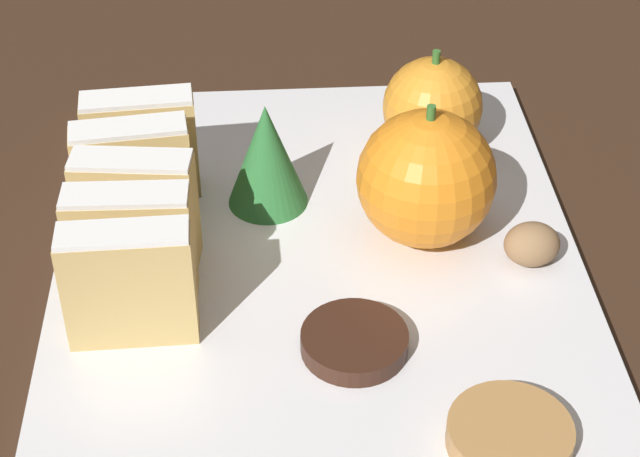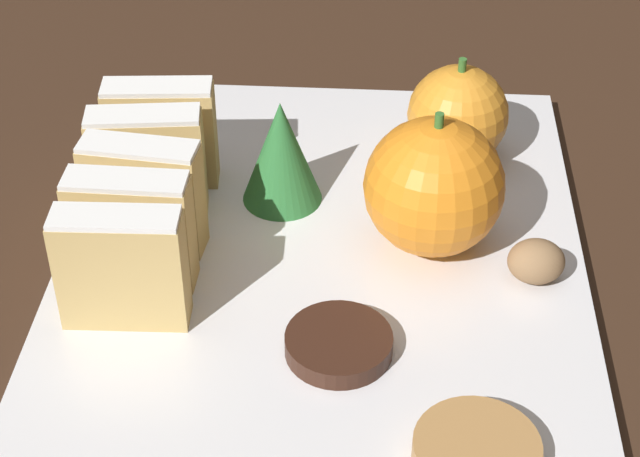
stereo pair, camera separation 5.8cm
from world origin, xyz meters
The scene contains 13 objects.
ground_plane centered at (0.00, 0.00, 0.00)m, with size 6.00×6.00×0.00m, color #382316.
serving_platter centered at (0.00, 0.00, 0.01)m, with size 0.30×0.40×0.01m.
stollen_slice_front centered at (-0.10, -0.05, 0.05)m, with size 0.07×0.02×0.07m.
stollen_slice_second centered at (-0.10, -0.01, 0.05)m, with size 0.07×0.02×0.07m.
stollen_slice_third centered at (-0.10, 0.02, 0.05)m, with size 0.07×0.03×0.07m.
stollen_slice_fourth centered at (-0.10, 0.05, 0.05)m, with size 0.07×0.03×0.07m.
stollen_slice_fifth centered at (-0.10, 0.08, 0.05)m, with size 0.07×0.03×0.07m.
orange_near centered at (0.06, 0.03, 0.05)m, with size 0.08×0.08×0.09m.
orange_far centered at (0.08, 0.12, 0.04)m, with size 0.06×0.06×0.07m.
walnut centered at (0.12, 0.00, 0.02)m, with size 0.03×0.03×0.03m.
chocolate_cookie centered at (0.01, -0.06, 0.02)m, with size 0.06×0.06×0.01m.
gingerbread_cookie centered at (0.08, -0.13, 0.02)m, with size 0.06×0.06×0.01m.
evergreen_sprig centered at (-0.03, 0.07, 0.05)m, with size 0.05×0.05×0.07m.
Camera 1 is at (-0.03, -0.46, 0.40)m, focal length 60.00 mm.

